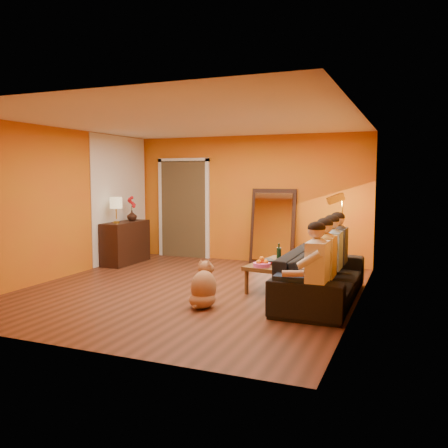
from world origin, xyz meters
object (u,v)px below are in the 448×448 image
at_px(mirror_frame, 273,226).
at_px(sideboard, 126,243).
at_px(tumbler, 286,259).
at_px(dog, 204,284).
at_px(coffee_table, 276,275).
at_px(floor_lamp, 342,237).
at_px(person_mid_right, 332,258).
at_px(person_far_right, 338,252).
at_px(laptop, 293,259).
at_px(vase, 132,216).
at_px(table_lamp, 116,210).
at_px(sofa, 322,276).
at_px(person_mid_left, 325,264).
at_px(person_far_left, 317,272).
at_px(wine_bottle, 279,253).

height_order(mirror_frame, sideboard, mirror_frame).
height_order(sideboard, tumbler, sideboard).
bearing_deg(sideboard, dog, -39.94).
height_order(coffee_table, floor_lamp, floor_lamp).
distance_m(floor_lamp, person_mid_right, 1.60).
bearing_deg(person_far_right, mirror_frame, 130.55).
xyz_separation_m(dog, laptop, (0.80, 1.75, 0.11)).
bearing_deg(vase, floor_lamp, 0.32).
bearing_deg(table_lamp, floor_lamp, 7.66).
distance_m(person_far_right, tumbler, 0.82).
height_order(table_lamp, sofa, table_lamp).
distance_m(person_mid_left, vase, 4.87).
height_order(person_far_left, person_far_right, same).
height_order(floor_lamp, person_far_right, floor_lamp).
bearing_deg(dog, mirror_frame, 78.88).
xyz_separation_m(person_mid_right, wine_bottle, (-0.87, 0.30, -0.03)).
bearing_deg(table_lamp, tumbler, -8.75).
bearing_deg(person_mid_left, floor_lamp, 92.66).
bearing_deg(coffee_table, person_far_left, -50.27).
bearing_deg(vase, person_far_left, -31.39).
xyz_separation_m(person_mid_right, tumbler, (-0.80, 0.47, -0.15)).
relative_size(table_lamp, person_far_left, 0.42).
bearing_deg(sofa, tumbler, 49.78).
xyz_separation_m(wine_bottle, laptop, (0.13, 0.40, -0.14)).
distance_m(sideboard, coffee_table, 3.59).
bearing_deg(mirror_frame, person_far_left, -65.68).
bearing_deg(mirror_frame, coffee_table, -72.16).
relative_size(coffee_table, laptop, 3.88).
xyz_separation_m(sideboard, vase, (0.00, 0.25, 0.53)).
xyz_separation_m(wine_bottle, vase, (-3.50, 1.27, 0.38)).
height_order(table_lamp, tumbler, table_lamp).
xyz_separation_m(mirror_frame, floor_lamp, (1.48, -0.81, -0.04)).
distance_m(sideboard, table_lamp, 0.74).
relative_size(person_mid_right, tumbler, 13.82).
distance_m(table_lamp, floor_lamp, 4.33).
xyz_separation_m(sideboard, coffee_table, (3.45, -0.97, -0.21)).
distance_m(sideboard, vase, 0.59).
distance_m(sofa, dog, 1.70).
xyz_separation_m(table_lamp, person_mid_left, (4.37, -1.57, -0.49)).
xyz_separation_m(table_lamp, sofa, (4.24, -1.12, -0.75)).
distance_m(coffee_table, floor_lamp, 1.58).
relative_size(sideboard, person_far_left, 0.97).
height_order(coffee_table, person_far_right, person_far_right).
bearing_deg(person_mid_right, table_lamp, 166.91).
bearing_deg(wine_bottle, floor_lamp, 59.21).
bearing_deg(vase, sofa, -21.46).
bearing_deg(wine_bottle, table_lamp, 168.38).
xyz_separation_m(sideboard, wine_bottle, (3.50, -1.02, 0.15)).
bearing_deg(mirror_frame, tumbler, -68.00).
relative_size(mirror_frame, dog, 2.38).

